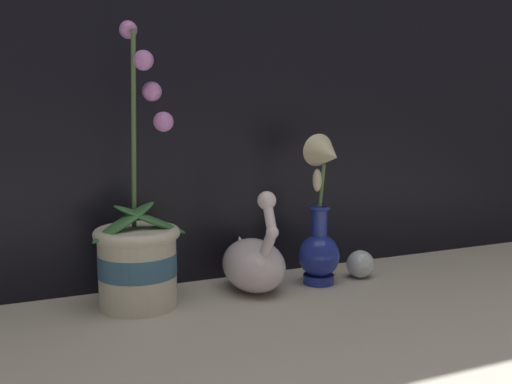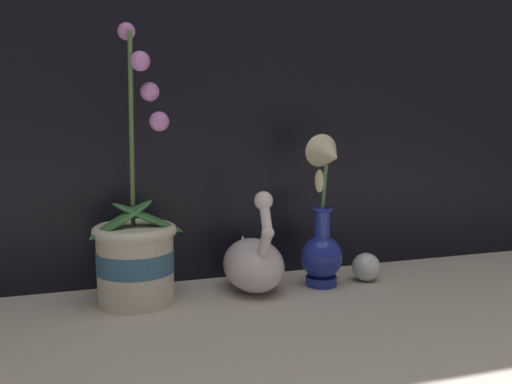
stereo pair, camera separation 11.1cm
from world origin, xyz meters
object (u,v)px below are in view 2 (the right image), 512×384
Objects in this scene: swan_figurine at (251,262)px; blue_vase at (324,226)px; glass_sphere at (366,267)px; orchid_potted_plant at (136,252)px.

blue_vase is (0.14, -0.02, 0.06)m from swan_figurine.
blue_vase reaches higher than glass_sphere.
swan_figurine is at bearing 177.43° from glass_sphere.
swan_figurine is (0.21, 0.00, -0.04)m from orchid_potted_plant.
orchid_potted_plant is 8.57× the size of glass_sphere.
orchid_potted_plant is 0.36m from blue_vase.
glass_sphere is at bearing -2.57° from swan_figurine.
blue_vase is (0.36, -0.02, 0.03)m from orchid_potted_plant.
orchid_potted_plant reaches higher than swan_figurine.
glass_sphere is at bearing -1.13° from orchid_potted_plant.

